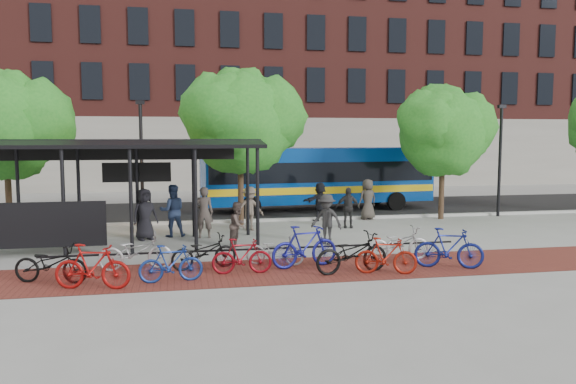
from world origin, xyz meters
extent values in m
plane|color=#9E9E99|center=(0.00, 0.00, 0.00)|extent=(160.00, 160.00, 0.00)
cube|color=black|center=(0.00, 8.00, 0.01)|extent=(160.00, 8.00, 0.01)
cube|color=#B7B7B2|center=(0.00, 4.00, 0.06)|extent=(160.00, 0.25, 0.12)
cube|color=maroon|center=(-2.00, -5.00, 0.00)|extent=(24.00, 3.00, 0.01)
cube|color=black|center=(-3.30, -4.10, 0.00)|extent=(12.00, 0.05, 0.95)
cube|color=maroon|center=(10.00, 26.00, 10.00)|extent=(55.00, 14.00, 20.00)
cube|color=#7A664C|center=(-16.00, 40.00, 15.00)|extent=(22.00, 22.00, 30.00)
cylinder|color=black|center=(-11.00, 0.85, 1.65)|extent=(0.12, 0.12, 3.30)
cylinder|color=black|center=(-9.00, -1.85, 1.65)|extent=(0.12, 0.12, 3.30)
cylinder|color=black|center=(-9.00, 0.85, 1.65)|extent=(0.12, 0.12, 3.30)
cylinder|color=black|center=(-7.00, -1.85, 1.65)|extent=(0.12, 0.12, 3.30)
cylinder|color=black|center=(-7.00, 0.85, 1.65)|extent=(0.12, 0.12, 3.30)
cylinder|color=black|center=(-5.00, -1.85, 1.65)|extent=(0.12, 0.12, 3.30)
cylinder|color=black|center=(-5.00, 0.85, 1.65)|extent=(0.12, 0.12, 3.30)
cylinder|color=black|center=(-3.00, -1.85, 1.65)|extent=(0.12, 0.12, 3.30)
cylinder|color=black|center=(-3.00, 0.85, 1.65)|extent=(0.12, 0.12, 3.30)
cube|color=black|center=(-10.00, -1.90, 1.00)|extent=(4.50, 0.08, 1.40)
cube|color=black|center=(-8.00, -1.20, 3.45)|extent=(10.60, 1.65, 0.29)
cube|color=black|center=(-8.00, 0.20, 3.45)|extent=(10.60, 1.65, 0.29)
cube|color=black|center=(-8.00, 0.90, 3.05)|extent=(9.00, 0.10, 0.40)
cube|color=black|center=(-7.00, 0.95, 2.40)|extent=(2.40, 0.12, 0.70)
cube|color=#FF7200|center=(-7.00, 1.03, 2.40)|extent=(2.20, 0.02, 0.55)
cylinder|color=#382619|center=(-12.00, 3.30, 1.19)|extent=(0.24, 0.24, 2.38)
sphere|color=#21771F|center=(-12.00, 3.30, 3.98)|extent=(4.00, 4.00, 4.00)
sphere|color=#21771F|center=(-11.00, 3.50, 4.28)|extent=(3.20, 3.20, 3.20)
sphere|color=#21771F|center=(-11.90, 3.70, 4.78)|extent=(2.80, 2.80, 2.80)
cylinder|color=#382619|center=(-3.00, 3.30, 1.26)|extent=(0.24, 0.24, 2.52)
sphere|color=#21771F|center=(-3.00, 3.30, 4.20)|extent=(4.20, 4.20, 4.20)
sphere|color=#21771F|center=(-1.95, 3.50, 4.50)|extent=(3.36, 3.36, 3.36)
sphere|color=#21771F|center=(-3.84, 3.00, 4.60)|extent=(3.15, 3.15, 3.15)
sphere|color=#21771F|center=(-2.90, 3.70, 5.00)|extent=(2.94, 2.94, 2.94)
cylinder|color=#382619|center=(6.00, 3.30, 1.14)|extent=(0.24, 0.24, 2.27)
sphere|color=#21771F|center=(6.00, 3.30, 3.79)|extent=(3.80, 3.80, 3.80)
sphere|color=#21771F|center=(6.95, 3.50, 4.09)|extent=(3.04, 3.04, 3.04)
sphere|color=#21771F|center=(5.24, 3.00, 4.20)|extent=(2.85, 2.85, 2.85)
sphere|color=#21771F|center=(6.10, 3.70, 4.59)|extent=(2.66, 2.66, 2.66)
cylinder|color=black|center=(-7.00, 3.60, 2.50)|extent=(0.14, 0.14, 5.00)
cube|color=black|center=(-7.00, 3.60, 5.05)|extent=(0.35, 0.20, 0.15)
cylinder|color=black|center=(9.00, 3.60, 2.50)|extent=(0.14, 0.14, 5.00)
cube|color=black|center=(9.00, 3.60, 5.05)|extent=(0.35, 0.20, 0.15)
cube|color=#073990|center=(1.33, 7.37, 1.76)|extent=(11.71, 3.40, 2.65)
cube|color=black|center=(1.33, 7.37, 1.97)|extent=(11.49, 3.42, 0.96)
cube|color=yellow|center=(1.33, 7.37, 1.11)|extent=(11.60, 3.44, 0.34)
cube|color=#073990|center=(1.33, 7.37, 3.03)|extent=(11.46, 3.13, 0.17)
cylinder|color=black|center=(-2.26, 5.84, 0.46)|extent=(0.94, 0.34, 0.92)
cylinder|color=black|center=(-2.45, 8.33, 0.46)|extent=(0.94, 0.34, 0.92)
cylinder|color=black|center=(5.11, 6.41, 0.46)|extent=(0.94, 0.34, 0.92)
cylinder|color=black|center=(4.92, 8.91, 0.46)|extent=(0.94, 0.34, 0.92)
imported|color=black|center=(-8.70, -5.18, 0.50)|extent=(2.01, 1.15, 1.00)
imported|color=#9B100E|center=(-7.59, -5.99, 0.56)|extent=(1.93, 0.93, 1.12)
imported|color=#9C9B9E|center=(-6.72, -4.15, 0.52)|extent=(2.02, 0.79, 1.05)
imported|color=navy|center=(-5.74, -5.67, 0.48)|extent=(1.65, 0.60, 0.97)
imported|color=black|center=(-4.86, -4.38, 0.48)|extent=(1.94, 1.04, 0.97)
imported|color=maroon|center=(-3.88, -5.15, 0.49)|extent=(1.63, 0.53, 0.97)
imported|color=#9C9C9F|center=(-2.84, -4.27, 0.44)|extent=(1.79, 1.11, 0.89)
imported|color=navy|center=(-2.06, -4.73, 0.60)|extent=(2.08, 1.00, 1.20)
imported|color=black|center=(-0.96, -5.61, 0.55)|extent=(2.20, 1.09, 1.11)
imported|color=maroon|center=(-0.09, -5.89, 0.50)|extent=(1.72, 0.92, 1.00)
imported|color=#AEAFB1|center=(0.90, -4.33, 0.51)|extent=(1.94, 0.72, 1.01)
imported|color=navy|center=(1.88, -5.59, 0.57)|extent=(1.97, 1.18, 1.14)
imported|color=black|center=(-6.73, 0.52, 0.92)|extent=(1.06, 0.91, 1.84)
imported|color=#453C37|center=(-4.65, 0.52, 0.93)|extent=(0.70, 0.48, 1.87)
imported|color=#202D4B|center=(-5.78, 1.00, 0.96)|extent=(1.01, 0.82, 1.93)
imported|color=brown|center=(-2.81, 1.84, 0.86)|extent=(1.23, 0.87, 1.73)
imported|color=#2A2A2A|center=(1.16, 1.71, 0.82)|extent=(1.02, 0.58, 1.64)
imported|color=black|center=(0.53, 3.80, 0.84)|extent=(1.64, 1.06, 1.69)
imported|color=#3E3831|center=(2.70, 3.75, 0.90)|extent=(1.00, 0.78, 1.80)
imported|color=#4B3E38|center=(-3.61, -1.50, 0.76)|extent=(0.89, 0.94, 1.53)
imported|color=#292929|center=(-0.58, -1.50, 0.86)|extent=(1.27, 1.19, 1.72)
camera|label=1|loc=(-5.47, -19.90, 3.68)|focal=35.00mm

